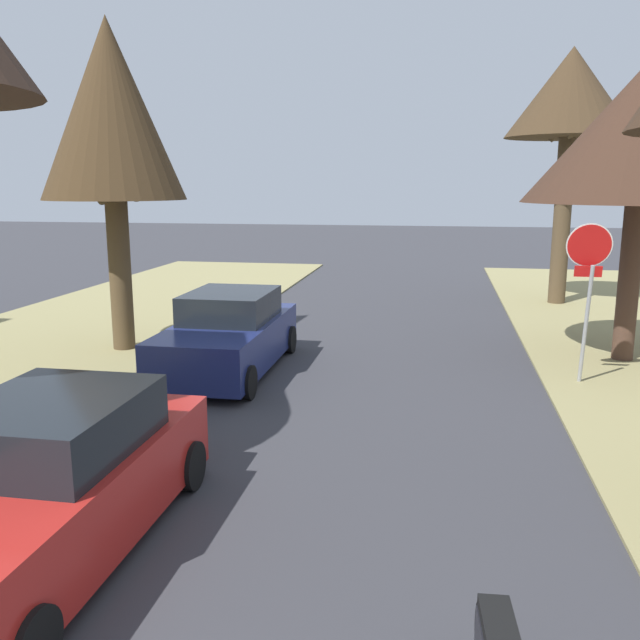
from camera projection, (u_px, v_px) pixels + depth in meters
name	position (u px, v px, depth m)	size (l,w,h in m)	color
stop_sign_far	(588.00, 269.00, 12.09)	(0.81, 0.54, 2.94)	#9EA0A5
street_tree_right_far	(571.00, 97.00, 19.58)	(3.71, 3.71, 7.52)	brown
street_tree_left_mid_b	(111.00, 113.00, 14.06)	(3.02, 3.02, 7.02)	brown
parked_sedan_red	(48.00, 485.00, 6.69)	(1.95, 4.40, 1.57)	red
parked_sedan_navy	(229.00, 335.00, 13.30)	(1.95, 4.40, 1.57)	navy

